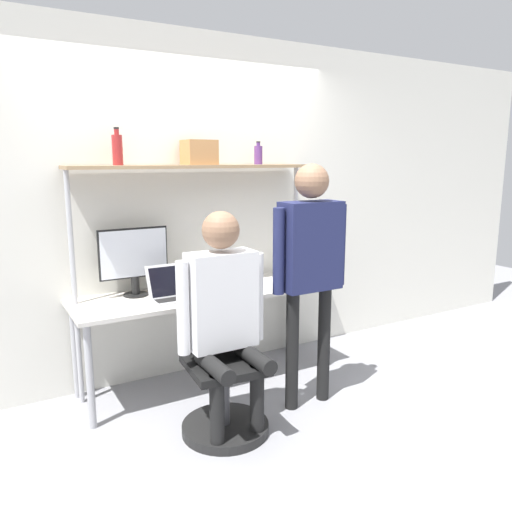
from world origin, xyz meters
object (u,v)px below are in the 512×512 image
object	(u,v)px
person_seated	(224,305)
laptop	(173,289)
office_chair	(223,387)
bottle_red	(117,149)
storage_box	(199,152)
cell_phone	(213,292)
bottle_purple	(258,155)
person_standing	(310,254)
monitor	(134,257)

from	to	relation	value
person_seated	laptop	bearing A→B (deg)	96.26
laptop	office_chair	world-z (taller)	laptop
laptop	bottle_red	distance (m)	1.06
office_chair	storage_box	distance (m)	1.73
cell_phone	bottle_purple	xyz separation A→B (m)	(0.52, 0.21, 1.02)
office_chair	bottle_red	bearing A→B (deg)	114.17
cell_phone	office_chair	world-z (taller)	office_chair
cell_phone	person_standing	xyz separation A→B (m)	(0.45, -0.61, 0.35)
person_standing	bottle_red	size ratio (longest dim) A/B	6.61
office_chair	person_standing	xyz separation A→B (m)	(0.68, 0.01, 0.81)
monitor	cell_phone	size ratio (longest dim) A/B	3.39
office_chair	person_standing	world-z (taller)	person_standing
monitor	bottle_purple	size ratio (longest dim) A/B	2.80
monitor	person_seated	xyz separation A→B (m)	(0.29, -0.88, -0.18)
bottle_red	bottle_purple	distance (m)	1.13
office_chair	person_seated	xyz separation A→B (m)	(-0.00, -0.04, 0.56)
office_chair	storage_box	world-z (taller)	storage_box
office_chair	bottle_purple	bearing A→B (deg)	48.09
person_standing	cell_phone	bearing A→B (deg)	126.58
monitor	bottle_red	distance (m)	0.78
laptop	bottle_red	xyz separation A→B (m)	(-0.30, 0.20, 0.99)
cell_phone	person_seated	distance (m)	0.72
cell_phone	person_seated	world-z (taller)	person_seated
person_seated	bottle_purple	xyz separation A→B (m)	(0.76, 0.88, 0.92)
person_standing	storage_box	size ratio (longest dim) A/B	7.32
bottle_red	person_standing	bearing A→B (deg)	-37.92
bottle_red	cell_phone	bearing A→B (deg)	-19.41
monitor	office_chair	world-z (taller)	monitor
cell_phone	person_standing	world-z (taller)	person_standing
monitor	storage_box	xyz separation A→B (m)	(0.53, -0.00, 0.75)
bottle_red	person_seated	bearing A→B (deg)	-67.13
laptop	bottle_red	size ratio (longest dim) A/B	1.39
bottle_red	office_chair	bearing A→B (deg)	-65.83
monitor	storage_box	world-z (taller)	storage_box
bottle_purple	monitor	bearing A→B (deg)	179.88
cell_phone	bottle_red	world-z (taller)	bottle_red
person_seated	bottle_red	xyz separation A→B (m)	(-0.37, 0.88, 0.95)
laptop	cell_phone	bearing A→B (deg)	-2.47
cell_phone	person_seated	xyz separation A→B (m)	(-0.23, -0.67, 0.10)
person_standing	person_seated	bearing A→B (deg)	-175.23
laptop	cell_phone	world-z (taller)	laptop
monitor	bottle_purple	xyz separation A→B (m)	(1.05, -0.00, 0.74)
cell_phone	storage_box	world-z (taller)	storage_box
monitor	bottle_purple	world-z (taller)	bottle_purple
bottle_purple	storage_box	bearing A→B (deg)	180.00
monitor	cell_phone	world-z (taller)	monitor
laptop	office_chair	size ratio (longest dim) A/B	0.38
storage_box	laptop	bearing A→B (deg)	-147.60
monitor	person_seated	size ratio (longest dim) A/B	0.36
monitor	person_seated	distance (m)	0.95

